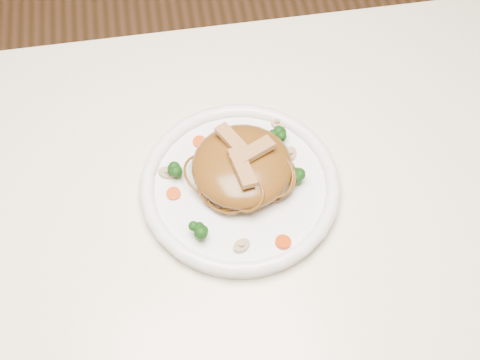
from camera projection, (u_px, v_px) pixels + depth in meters
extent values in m
cube|color=silver|center=(215.00, 245.00, 0.91)|extent=(1.20, 0.80, 0.04)
cylinder|color=brown|center=(440.00, 151.00, 1.45)|extent=(0.06, 0.06, 0.71)
cylinder|color=white|center=(240.00, 188.00, 0.93)|extent=(0.29, 0.29, 0.02)
ellipsoid|color=brown|center=(242.00, 166.00, 0.91)|extent=(0.16, 0.16, 0.05)
cube|color=tan|center=(253.00, 152.00, 0.88)|extent=(0.07, 0.05, 0.01)
cube|color=tan|center=(233.00, 140.00, 0.90)|extent=(0.04, 0.06, 0.01)
cube|color=tan|center=(242.00, 167.00, 0.87)|extent=(0.03, 0.07, 0.01)
cylinder|color=red|center=(260.00, 137.00, 0.96)|extent=(0.02, 0.02, 0.00)
cylinder|color=red|center=(174.00, 194.00, 0.91)|extent=(0.02, 0.02, 0.00)
cylinder|color=red|center=(298.00, 173.00, 0.93)|extent=(0.02, 0.02, 0.00)
cylinder|color=red|center=(199.00, 142.00, 0.96)|extent=(0.02, 0.02, 0.00)
cylinder|color=red|center=(283.00, 242.00, 0.87)|extent=(0.03, 0.03, 0.00)
cylinder|color=tan|center=(241.00, 246.00, 0.87)|extent=(0.03, 0.03, 0.01)
cylinder|color=tan|center=(290.00, 154.00, 0.94)|extent=(0.03, 0.03, 0.01)
cylinder|color=tan|center=(167.00, 173.00, 0.93)|extent=(0.03, 0.03, 0.01)
cylinder|color=tan|center=(277.00, 123.00, 0.97)|extent=(0.03, 0.03, 0.01)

